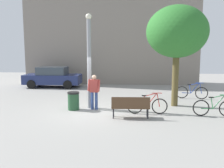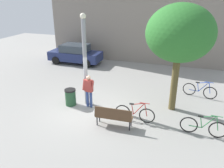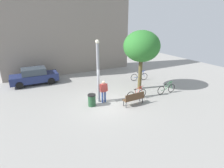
% 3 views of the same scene
% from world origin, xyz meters
% --- Properties ---
extents(ground_plane, '(36.00, 36.00, 0.00)m').
position_xyz_m(ground_plane, '(0.00, 0.00, 0.00)').
color(ground_plane, gray).
extents(building_facade, '(14.16, 2.00, 9.78)m').
position_xyz_m(building_facade, '(0.00, 9.66, 4.89)').
color(building_facade, gray).
rests_on(building_facade, ground_plane).
extents(lamppost, '(0.28, 0.28, 4.54)m').
position_xyz_m(lamppost, '(-0.38, 0.57, 2.40)').
color(lamppost, gray).
rests_on(lamppost, ground_plane).
extents(person_by_lamppost, '(0.62, 0.34, 1.67)m').
position_xyz_m(person_by_lamppost, '(-0.11, 0.28, 0.97)').
color(person_by_lamppost, '#334784').
rests_on(person_by_lamppost, ground_plane).
extents(park_bench, '(1.62, 0.54, 0.92)m').
position_xyz_m(park_bench, '(1.63, -1.10, 0.55)').
color(park_bench, '#513823').
rests_on(park_bench, ground_plane).
extents(plaza_tree, '(3.03, 3.03, 5.02)m').
position_xyz_m(plaza_tree, '(3.88, 1.37, 3.71)').
color(plaza_tree, brown).
rests_on(plaza_tree, ground_plane).
extents(bicycle_red, '(1.81, 0.09, 0.97)m').
position_xyz_m(bicycle_red, '(2.39, -0.34, 0.38)').
color(bicycle_red, black).
rests_on(bicycle_red, ground_plane).
extents(bicycle_blue, '(1.78, 0.40, 0.97)m').
position_xyz_m(bicycle_blue, '(5.20, 3.25, 0.38)').
color(bicycle_blue, black).
rests_on(bicycle_blue, ground_plane).
extents(bicycle_green, '(1.81, 0.11, 0.97)m').
position_xyz_m(bicycle_green, '(5.25, -0.54, 0.38)').
color(bicycle_green, black).
rests_on(bicycle_green, ground_plane).
extents(parked_car_navy, '(4.21, 1.84, 1.55)m').
position_xyz_m(parked_car_navy, '(-4.24, 6.93, 0.77)').
color(parked_car_navy, navy).
rests_on(parked_car_navy, ground_plane).
extents(trash_bin, '(0.56, 0.56, 0.86)m').
position_xyz_m(trash_bin, '(-1.09, 0.16, 0.43)').
color(trash_bin, '#234C2D').
rests_on(trash_bin, ground_plane).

